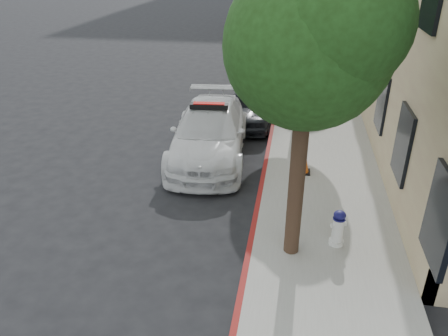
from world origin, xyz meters
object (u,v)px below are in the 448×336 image
fire_hydrant (338,228)px  parked_car_far (271,43)px  parked_car_mid (251,104)px  traffic_cone (304,160)px  police_car (210,132)px

fire_hydrant → parked_car_far: bearing=74.6°
fire_hydrant → parked_car_mid: bearing=86.3°
parked_car_mid → traffic_cone: (1.92, -4.03, -0.15)m
parked_car_mid → fire_hydrant: parked_car_mid is taller
parked_car_mid → parked_car_far: size_ratio=0.97×
police_car → traffic_cone: 2.96m
parked_car_mid → fire_hydrant: size_ratio=4.90×
police_car → parked_car_mid: size_ratio=1.39×
parked_car_mid → parked_car_far: bearing=89.6°
parked_car_mid → fire_hydrant: (2.62, -7.20, -0.13)m
parked_car_mid → traffic_cone: bearing=-65.4°
parked_car_mid → traffic_cone: parked_car_mid is taller
parked_car_far → traffic_cone: (2.00, -15.28, -0.15)m
fire_hydrant → traffic_cone: size_ratio=1.07×
parked_car_mid → traffic_cone: 4.47m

